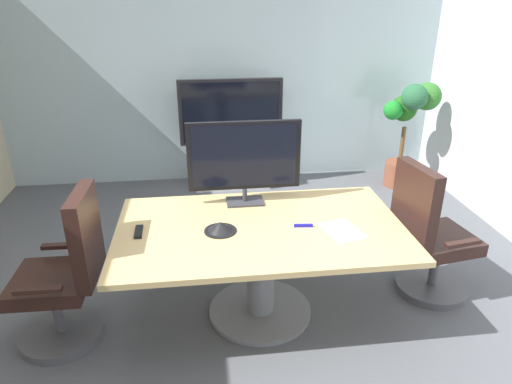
% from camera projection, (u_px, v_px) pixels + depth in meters
% --- Properties ---
extents(ground_plane, '(6.76, 6.76, 0.00)m').
position_uv_depth(ground_plane, '(252.00, 318.00, 3.38)').
color(ground_plane, '#515459').
extents(wall_back_glass_partition, '(5.32, 0.10, 2.63)m').
position_uv_depth(wall_back_glass_partition, '(223.00, 73.00, 5.46)').
color(wall_back_glass_partition, '#9EB2B7').
rests_on(wall_back_glass_partition, ground).
extents(conference_table, '(1.98, 1.16, 0.73)m').
position_uv_depth(conference_table, '(260.00, 249.00, 3.23)').
color(conference_table, tan).
rests_on(conference_table, ground).
extents(office_chair_left, '(0.60, 0.58, 1.09)m').
position_uv_depth(office_chair_left, '(66.00, 281.00, 3.02)').
color(office_chair_left, '#4C4C51').
rests_on(office_chair_left, ground).
extents(office_chair_right, '(0.63, 0.61, 1.09)m').
position_uv_depth(office_chair_right, '(429.00, 242.00, 3.49)').
color(office_chair_right, '#4C4C51').
rests_on(office_chair_right, ground).
extents(tv_monitor, '(0.84, 0.18, 0.64)m').
position_uv_depth(tv_monitor, '(244.00, 158.00, 3.37)').
color(tv_monitor, '#333338').
rests_on(tv_monitor, conference_table).
extents(wall_display_unit, '(1.20, 0.36, 1.31)m').
position_uv_depth(wall_display_unit, '(232.00, 152.00, 5.50)').
color(wall_display_unit, '#B7BABC').
rests_on(wall_display_unit, ground).
extents(potted_plant, '(0.69, 0.56, 1.27)m').
position_uv_depth(potted_plant, '(409.00, 122.00, 5.38)').
color(potted_plant, brown).
rests_on(potted_plant, ground).
extents(conference_phone, '(0.22, 0.22, 0.07)m').
position_uv_depth(conference_phone, '(220.00, 227.00, 3.08)').
color(conference_phone, black).
rests_on(conference_phone, conference_table).
extents(remote_control, '(0.05, 0.17, 0.02)m').
position_uv_depth(remote_control, '(139.00, 232.00, 3.07)').
color(remote_control, black).
rests_on(remote_control, conference_table).
extents(whiteboard_marker, '(0.13, 0.03, 0.02)m').
position_uv_depth(whiteboard_marker, '(303.00, 226.00, 3.14)').
color(whiteboard_marker, '#1919A5').
rests_on(whiteboard_marker, conference_table).
extents(paper_notepad, '(0.28, 0.34, 0.01)m').
position_uv_depth(paper_notepad, '(343.00, 231.00, 3.09)').
color(paper_notepad, white).
rests_on(paper_notepad, conference_table).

